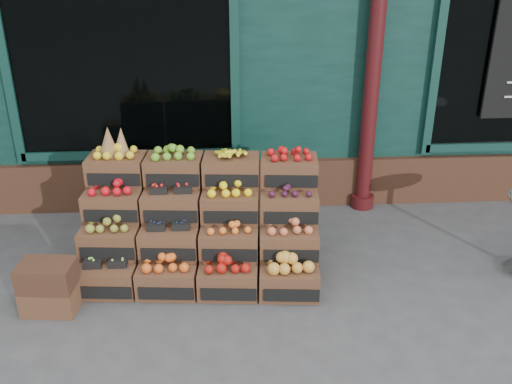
{
  "coord_description": "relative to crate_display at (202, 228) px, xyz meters",
  "views": [
    {
      "loc": [
        -0.5,
        -4.23,
        3.11
      ],
      "look_at": [
        -0.2,
        0.7,
        0.85
      ],
      "focal_mm": 40.0,
      "sensor_mm": 36.0,
      "label": 1
    }
  ],
  "objects": [
    {
      "name": "crate_display",
      "position": [
        0.0,
        0.0,
        0.0
      ],
      "size": [
        2.35,
        1.29,
        1.42
      ],
      "rotation": [
        0.0,
        0.0,
        -0.09
      ],
      "color": "#533320",
      "rests_on": "ground"
    },
    {
      "name": "shopkeeper",
      "position": [
        -0.37,
        1.87,
        0.49
      ],
      "size": [
        0.78,
        0.64,
        1.85
      ],
      "primitive_type": "imported",
      "rotation": [
        0.0,
        0.0,
        3.47
      ],
      "color": "#14461A",
      "rests_on": "ground"
    },
    {
      "name": "spare_crates",
      "position": [
        -1.35,
        -0.65,
        -0.2
      ],
      "size": [
        0.51,
        0.38,
        0.47
      ],
      "rotation": [
        0.0,
        0.0,
        -0.1
      ],
      "color": "#533320",
      "rests_on": "ground"
    },
    {
      "name": "ground",
      "position": [
        0.73,
        -0.77,
        -0.44
      ],
      "size": [
        60.0,
        60.0,
        0.0
      ],
      "primitive_type": "plane",
      "color": "#424245",
      "rests_on": "ground"
    }
  ]
}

